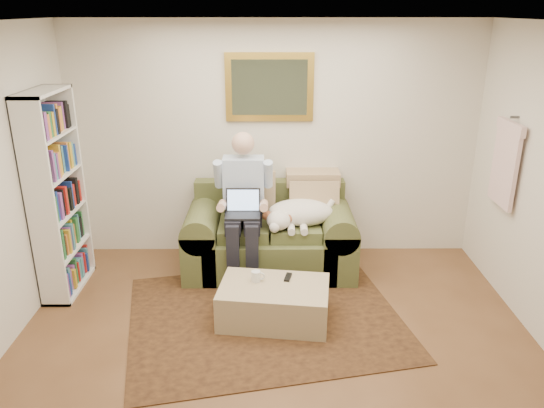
{
  "coord_description": "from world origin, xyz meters",
  "views": [
    {
      "loc": [
        -0.05,
        -3.22,
        2.7
      ],
      "look_at": [
        -0.02,
        1.47,
        0.95
      ],
      "focal_mm": 35.0,
      "sensor_mm": 36.0,
      "label": 1
    }
  ],
  "objects_px": {
    "bookshelf": "(57,195)",
    "seated_man": "(243,209)",
    "coffee_mug": "(256,276)",
    "sofa": "(270,242)",
    "sleeping_dog": "(301,212)",
    "ottoman": "(274,303)",
    "laptop": "(243,208)"
  },
  "relations": [
    {
      "from": "bookshelf",
      "to": "seated_man",
      "type": "bearing_deg",
      "value": 7.84
    },
    {
      "from": "bookshelf",
      "to": "coffee_mug",
      "type": "bearing_deg",
      "value": -15.71
    },
    {
      "from": "sofa",
      "to": "coffee_mug",
      "type": "distance_m",
      "value": 0.97
    },
    {
      "from": "coffee_mug",
      "to": "sleeping_dog",
      "type": "bearing_deg",
      "value": 62.51
    },
    {
      "from": "ottoman",
      "to": "coffee_mug",
      "type": "height_order",
      "value": "coffee_mug"
    },
    {
      "from": "coffee_mug",
      "to": "seated_man",
      "type": "bearing_deg",
      "value": 100.37
    },
    {
      "from": "ottoman",
      "to": "bookshelf",
      "type": "bearing_deg",
      "value": 163.29
    },
    {
      "from": "laptop",
      "to": "ottoman",
      "type": "height_order",
      "value": "laptop"
    },
    {
      "from": "sleeping_dog",
      "to": "laptop",
      "type": "bearing_deg",
      "value": -166.36
    },
    {
      "from": "seated_man",
      "to": "bookshelf",
      "type": "bearing_deg",
      "value": -172.16
    },
    {
      "from": "seated_man",
      "to": "ottoman",
      "type": "xyz_separation_m",
      "value": [
        0.31,
        -0.87,
        -0.58
      ]
    },
    {
      "from": "sofa",
      "to": "bookshelf",
      "type": "bearing_deg",
      "value": -168.69
    },
    {
      "from": "sleeping_dog",
      "to": "seated_man",
      "type": "bearing_deg",
      "value": -172.87
    },
    {
      "from": "sleeping_dog",
      "to": "coffee_mug",
      "type": "bearing_deg",
      "value": -117.49
    },
    {
      "from": "laptop",
      "to": "ottoman",
      "type": "relative_size",
      "value": 0.36
    },
    {
      "from": "sofa",
      "to": "laptop",
      "type": "distance_m",
      "value": 0.6
    },
    {
      "from": "laptop",
      "to": "bookshelf",
      "type": "distance_m",
      "value": 1.81
    },
    {
      "from": "sofa",
      "to": "seated_man",
      "type": "xyz_separation_m",
      "value": [
        -0.27,
        -0.17,
        0.45
      ]
    },
    {
      "from": "seated_man",
      "to": "laptop",
      "type": "xyz_separation_m",
      "value": [
        -0.0,
        -0.07,
        0.04
      ]
    },
    {
      "from": "laptop",
      "to": "bookshelf",
      "type": "height_order",
      "value": "bookshelf"
    },
    {
      "from": "seated_man",
      "to": "bookshelf",
      "type": "xyz_separation_m",
      "value": [
        -1.79,
        -0.25,
        0.24
      ]
    },
    {
      "from": "laptop",
      "to": "sofa",
      "type": "bearing_deg",
      "value": 41.02
    },
    {
      "from": "seated_man",
      "to": "coffee_mug",
      "type": "relative_size",
      "value": 15.15
    },
    {
      "from": "seated_man",
      "to": "laptop",
      "type": "height_order",
      "value": "seated_man"
    },
    {
      "from": "sofa",
      "to": "bookshelf",
      "type": "relative_size",
      "value": 0.9
    },
    {
      "from": "sofa",
      "to": "ottoman",
      "type": "xyz_separation_m",
      "value": [
        0.04,
        -1.04,
        -0.13
      ]
    },
    {
      "from": "coffee_mug",
      "to": "bookshelf",
      "type": "distance_m",
      "value": 2.09
    },
    {
      "from": "coffee_mug",
      "to": "bookshelf",
      "type": "height_order",
      "value": "bookshelf"
    },
    {
      "from": "laptop",
      "to": "coffee_mug",
      "type": "bearing_deg",
      "value": -78.65
    },
    {
      "from": "laptop",
      "to": "bookshelf",
      "type": "xyz_separation_m",
      "value": [
        -1.79,
        -0.18,
        0.21
      ]
    },
    {
      "from": "sofa",
      "to": "laptop",
      "type": "bearing_deg",
      "value": -138.98
    },
    {
      "from": "sleeping_dog",
      "to": "ottoman",
      "type": "bearing_deg",
      "value": -106.73
    }
  ]
}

